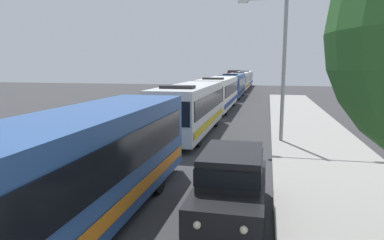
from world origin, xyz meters
The scene contains 9 objects.
bus_lead centered at (-1.30, 12.71, 1.69)m, with size 2.58×12.01×3.21m.
bus_second_in_line centered at (-1.30, 25.91, 1.69)m, with size 2.58×10.49×3.21m.
bus_middle centered at (-1.30, 38.19, 1.69)m, with size 2.58×11.91×3.21m.
bus_fourth_in_line centered at (-1.30, 51.21, 1.69)m, with size 2.58×10.99×3.21m.
bus_rear centered at (-1.30, 64.00, 1.69)m, with size 2.58×11.95×3.21m.
bus_tail_end centered at (-1.30, 76.94, 1.69)m, with size 2.58×12.06×3.21m.
white_suv centered at (2.40, 14.76, 1.03)m, with size 1.86×4.59×1.90m.
box_truck_oncoming centered at (-4.60, 85.62, 1.71)m, with size 2.35×7.74×3.15m.
streetlamp_mid centered at (4.10, 24.63, 4.87)m, with size 5.04×0.28×7.74m.
Camera 1 is at (3.30, 5.63, 4.24)m, focal length 31.80 mm.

